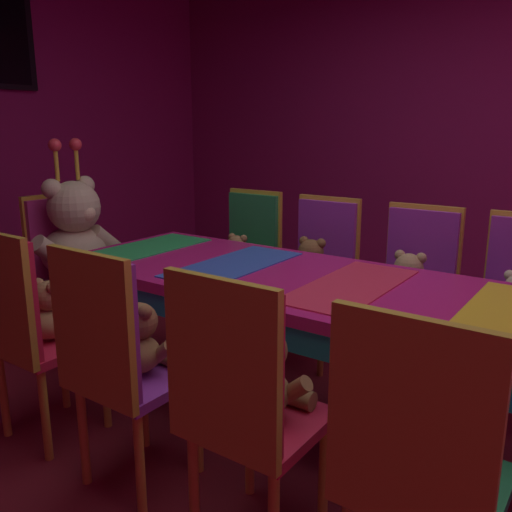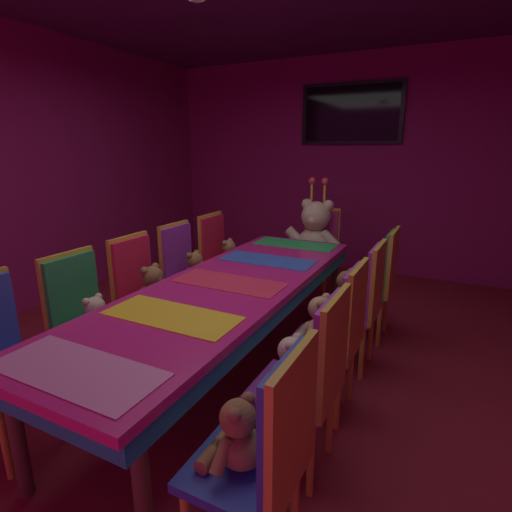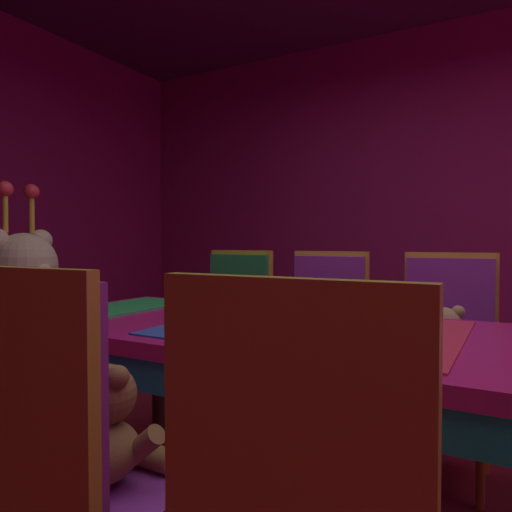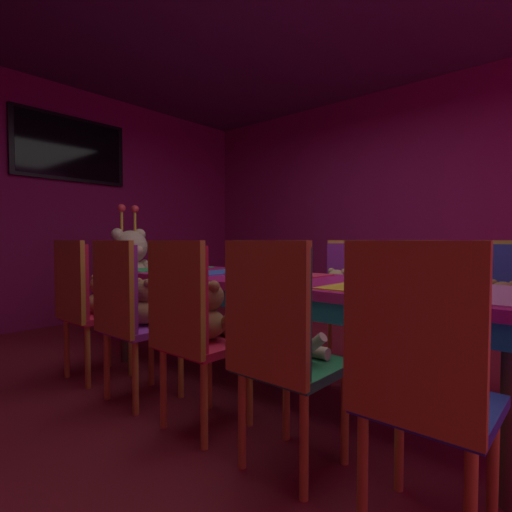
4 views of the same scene
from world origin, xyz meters
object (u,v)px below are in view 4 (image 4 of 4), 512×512
(teddy_left_1, at_px, (297,335))
(teddy_right_1, at_px, (405,299))
(teddy_right_0, at_px, (502,307))
(chair_right_4, at_px, (243,279))
(chair_left_1, at_px, (277,336))
(teddy_left_4, at_px, (101,297))
(wall_tv, at_px, (71,149))
(chair_left_4, at_px, (81,296))
(chair_right_2, at_px, (345,288))
(banquet_table, at_px, (284,290))
(chair_left_3, at_px, (125,306))
(teddy_right_4, at_px, (234,282))
(chair_left_0, at_px, (418,367))
(king_teddy_bear, at_px, (132,266))
(teddy_right_2, at_px, (336,291))
(chair_right_0, at_px, (506,302))
(throne_chair, at_px, (122,279))
(teddy_left_3, at_px, (146,305))
(chair_left_2, at_px, (188,318))
(teddy_left_2, at_px, (210,314))
(chair_right_3, at_px, (287,283))
(chair_right_1, at_px, (413,294))
(teddy_right_3, at_px, (278,285))

(teddy_left_1, xyz_separation_m, teddy_right_1, (1.34, 0.02, 0.00))
(teddy_right_0, height_order, chair_right_4, chair_right_4)
(chair_left_1, distance_m, teddy_left_4, 1.72)
(wall_tv, bearing_deg, chair_left_4, -112.61)
(wall_tv, bearing_deg, teddy_left_1, -100.23)
(chair_right_2, height_order, wall_tv, wall_tv)
(banquet_table, relative_size, chair_left_3, 2.98)
(teddy_right_4, bearing_deg, chair_left_0, 56.21)
(banquet_table, distance_m, king_teddy_bear, 1.84)
(chair_left_0, relative_size, teddy_right_2, 3.04)
(chair_left_0, xyz_separation_m, chair_left_4, (0.02, 2.28, 0.00))
(chair_right_0, xyz_separation_m, wall_tv, (-0.84, 4.23, 1.45))
(chair_left_3, height_order, teddy_right_2, chair_left_3)
(teddy_right_2, height_order, throne_chair, throne_chair)
(chair_right_0, relative_size, teddy_right_0, 3.26)
(chair_left_3, xyz_separation_m, teddy_left_3, (0.14, 0.00, -0.01))
(chair_left_2, bearing_deg, teddy_left_3, 76.72)
(teddy_right_4, xyz_separation_m, wall_tv, (-0.69, 1.97, 1.48))
(teddy_right_1, xyz_separation_m, chair_right_4, (0.16, 1.69, 0.02))
(banquet_table, relative_size, chair_right_2, 2.98)
(chair_left_1, bearing_deg, teddy_left_2, 76.04)
(teddy_left_4, height_order, wall_tv, wall_tv)
(teddy_right_2, xyz_separation_m, king_teddy_bear, (-0.65, 1.86, 0.15))
(chair_right_4, bearing_deg, teddy_right_4, 0.00)
(chair_left_2, xyz_separation_m, teddy_right_0, (1.50, -1.11, -0.02))
(banquet_table, height_order, chair_right_0, chair_right_0)
(chair_right_2, distance_m, wall_tv, 3.54)
(chair_left_0, xyz_separation_m, chair_left_2, (0.02, 1.13, 0.00))
(teddy_left_1, height_order, teddy_right_2, teddy_right_2)
(chair_left_2, height_order, throne_chair, same)
(teddy_right_1, height_order, throne_chair, throne_chair)
(throne_chair, bearing_deg, chair_right_3, 29.54)
(banquet_table, bearing_deg, teddy_right_2, -1.48)
(chair_left_3, relative_size, chair_right_1, 1.00)
(chair_right_0, distance_m, chair_right_2, 1.11)
(chair_right_3, height_order, king_teddy_bear, king_teddy_bear)
(chair_left_2, bearing_deg, chair_right_3, 19.76)
(chair_left_2, distance_m, chair_left_3, 0.57)
(teddy_right_3, relative_size, throne_chair, 0.33)
(chair_left_3, bearing_deg, chair_right_3, 0.44)
(chair_right_0, relative_size, teddy_right_4, 3.59)
(banquet_table, bearing_deg, teddy_left_3, 140.30)
(chair_left_0, xyz_separation_m, throne_chair, (0.83, 3.15, 0.00))
(chair_left_3, xyz_separation_m, chair_right_4, (1.66, 0.58, 0.00))
(chair_right_1, height_order, chair_right_4, same)
(chair_left_3, bearing_deg, throne_chair, 60.40)
(chair_left_2, height_order, teddy_right_1, chair_left_2)
(teddy_left_2, relative_size, teddy_left_3, 1.10)
(chair_left_4, relative_size, wall_tv, 0.76)
(teddy_left_1, bearing_deg, chair_right_4, 48.74)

